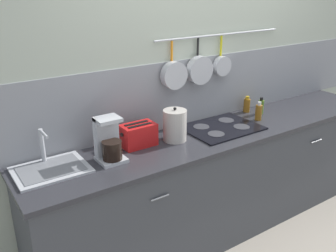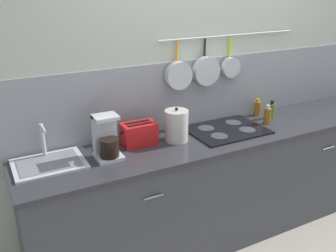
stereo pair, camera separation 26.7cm
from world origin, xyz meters
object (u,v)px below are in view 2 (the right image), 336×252
at_px(toaster, 139,134).
at_px(bottle_sesame_oil, 271,110).
at_px(kettle, 176,126).
at_px(bottle_hot_sauce, 267,115).
at_px(bottle_cooking_wine, 257,108).
at_px(coffee_maker, 107,140).

bearing_deg(toaster, bottle_sesame_oil, -0.32).
xyz_separation_m(kettle, bottle_hot_sauce, (0.85, -0.04, -0.05)).
xyz_separation_m(toaster, bottle_sesame_oil, (1.27, -0.01, -0.02)).
height_order(bottle_cooking_wine, bottle_sesame_oil, bottle_sesame_oil).
distance_m(kettle, bottle_cooking_wine, 0.94).
height_order(coffee_maker, bottle_sesame_oil, coffee_maker).
relative_size(kettle, bottle_hot_sauce, 1.61).
relative_size(toaster, bottle_cooking_wine, 1.80).
distance_m(coffee_maker, bottle_cooking_wine, 1.49).
height_order(kettle, bottle_sesame_oil, kettle).
relative_size(bottle_hot_sauce, bottle_cooking_wine, 1.10).
bearing_deg(bottle_sesame_oil, coffee_maker, -176.71).
height_order(coffee_maker, bottle_cooking_wine, coffee_maker).
bearing_deg(coffee_maker, bottle_cooking_wine, 7.60).
bearing_deg(bottle_hot_sauce, coffee_maker, 179.43).
xyz_separation_m(kettle, bottle_sesame_oil, (0.99, 0.06, -0.05)).
height_order(coffee_maker, bottle_hot_sauce, coffee_maker).
distance_m(coffee_maker, bottle_sesame_oil, 1.55).
bearing_deg(coffee_maker, toaster, 19.02).
relative_size(toaster, kettle, 1.02).
height_order(toaster, kettle, kettle).
relative_size(toaster, bottle_hot_sauce, 1.64).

